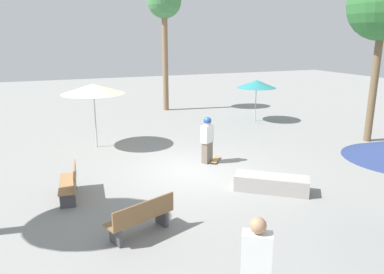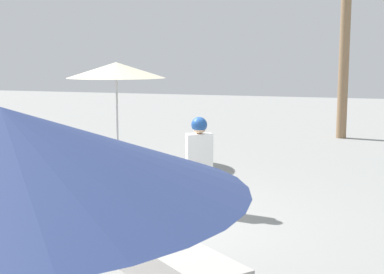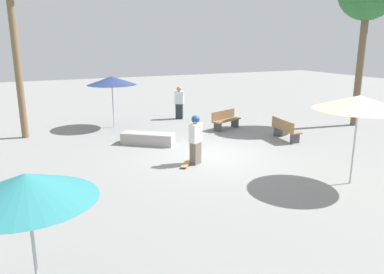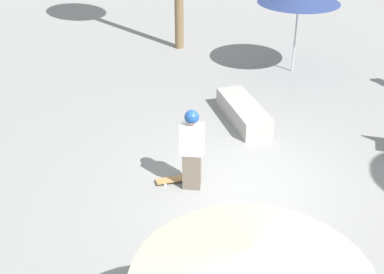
# 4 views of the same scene
# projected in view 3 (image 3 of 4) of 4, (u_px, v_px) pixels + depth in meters

# --- Properties ---
(ground_plane) EXTENTS (60.00, 60.00, 0.00)m
(ground_plane) POSITION_uv_depth(u_px,v_px,m) (209.00, 156.00, 13.30)
(ground_plane) COLOR gray
(skater_main) EXTENTS (0.43, 0.50, 1.64)m
(skater_main) POSITION_uv_depth(u_px,v_px,m) (196.00, 138.00, 12.21)
(skater_main) COLOR #726656
(skater_main) RESTS_ON ground_plane
(skateboard) EXTENTS (0.76, 0.65, 0.07)m
(skateboard) POSITION_uv_depth(u_px,v_px,m) (186.00, 164.00, 12.24)
(skateboard) COLOR #B7844C
(skateboard) RESTS_ON ground_plane
(concrete_ledge) EXTENTS (1.80, 2.05, 0.45)m
(concrete_ledge) POSITION_uv_depth(u_px,v_px,m) (148.00, 139.00, 14.71)
(concrete_ledge) COLOR #A8A39E
(concrete_ledge) RESTS_ON ground_plane
(bench_near) EXTENTS (1.64, 0.60, 0.85)m
(bench_near) POSITION_uv_depth(u_px,v_px,m) (285.00, 130.00, 15.35)
(bench_near) COLOR #47474C
(bench_near) RESTS_ON ground_plane
(bench_far) EXTENTS (0.98, 1.65, 0.85)m
(bench_far) POSITION_uv_depth(u_px,v_px,m) (226.00, 120.00, 17.20)
(bench_far) COLOR #47474C
(bench_far) RESTS_ON ground_plane
(shade_umbrella_teal) EXTENTS (2.02, 2.02, 2.15)m
(shade_umbrella_teal) POSITION_uv_depth(u_px,v_px,m) (26.00, 187.00, 5.33)
(shade_umbrella_teal) COLOR #B7B7BC
(shade_umbrella_teal) RESTS_ON ground_plane
(shade_umbrella_cream) EXTENTS (2.45, 2.45, 2.53)m
(shade_umbrella_cream) POSITION_uv_depth(u_px,v_px,m) (359.00, 103.00, 10.15)
(shade_umbrella_cream) COLOR #B7B7BC
(shade_umbrella_cream) RESTS_ON ground_plane
(shade_umbrella_navy) EXTENTS (2.26, 2.26, 2.39)m
(shade_umbrella_navy) POSITION_uv_depth(u_px,v_px,m) (112.00, 81.00, 17.13)
(shade_umbrella_navy) COLOR #B7B7BC
(shade_umbrella_navy) RESTS_ON ground_plane
(bystander_watching) EXTENTS (0.47, 0.53, 1.69)m
(bystander_watching) POSITION_uv_depth(u_px,v_px,m) (179.00, 103.00, 19.39)
(bystander_watching) COLOR #282D38
(bystander_watching) RESTS_ON ground_plane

